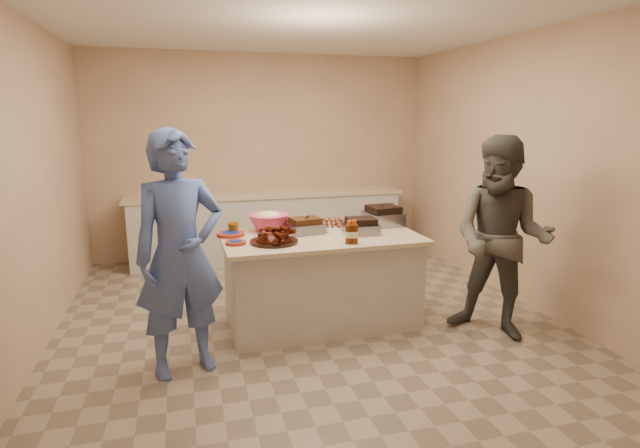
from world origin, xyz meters
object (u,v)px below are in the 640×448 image
object	(u,v)px
plastic_cup	(234,233)
guest_gray	(493,334)
island	(321,323)
rib_platter	(274,243)
bbq_bottle_b	(349,243)
roasting_pan	(383,225)
coleslaw_bowl	(269,230)
bbq_bottle_a	(354,243)
mustard_bottle	(297,233)
guest_blue	(187,369)

from	to	relation	value
plastic_cup	guest_gray	distance (m)	2.50
island	rib_platter	world-z (taller)	rib_platter
bbq_bottle_b	roasting_pan	bearing A→B (deg)	47.19
rib_platter	coleslaw_bowl	world-z (taller)	coleslaw_bowl
coleslaw_bowl	island	bearing A→B (deg)	-40.42
rib_platter	bbq_bottle_a	size ratio (longest dim) A/B	2.05
roasting_pan	bbq_bottle_a	bearing A→B (deg)	-134.99
coleslaw_bowl	bbq_bottle_b	distance (m)	0.88
coleslaw_bowl	guest_gray	size ratio (longest dim) A/B	0.22
island	mustard_bottle	xyz separation A→B (m)	(-0.19, 0.19, 0.84)
guest_blue	bbq_bottle_a	bearing A→B (deg)	-6.87
island	roasting_pan	size ratio (longest dim) A/B	5.38
guest_blue	guest_gray	distance (m)	2.63
rib_platter	roasting_pan	distance (m)	1.23
coleslaw_bowl	bbq_bottle_b	size ratio (longest dim) A/B	1.93
coleslaw_bowl	bbq_bottle_a	bearing A→B (deg)	-48.20
plastic_cup	guest_blue	bearing A→B (deg)	-118.30
coleslaw_bowl	bbq_bottle_a	size ratio (longest dim) A/B	1.89
guest_gray	mustard_bottle	bearing A→B (deg)	-159.04
guest_gray	plastic_cup	bearing A→B (deg)	-155.44
plastic_cup	guest_gray	world-z (taller)	plastic_cup
mustard_bottle	roasting_pan	bearing A→B (deg)	6.24
guest_blue	guest_gray	size ratio (longest dim) A/B	1.04
roasting_pan	coleslaw_bowl	bearing A→B (deg)	171.66
coleslaw_bowl	guest_blue	bearing A→B (deg)	-131.45
island	bbq_bottle_a	bearing A→B (deg)	-60.18
plastic_cup	guest_blue	xyz separation A→B (m)	(-0.47, -0.88, -0.84)
island	guest_gray	world-z (taller)	island
bbq_bottle_a	guest_gray	bearing A→B (deg)	-14.54
island	guest_blue	size ratio (longest dim) A/B	0.97
roasting_pan	bbq_bottle_b	distance (m)	0.82
island	bbq_bottle_a	distance (m)	0.92
plastic_cup	island	bearing A→B (deg)	-22.55
rib_platter	mustard_bottle	xyz separation A→B (m)	(0.27, 0.31, 0.00)
roasting_pan	guest_gray	distance (m)	1.43
bbq_bottle_a	bbq_bottle_b	distance (m)	0.04
coleslaw_bowl	bbq_bottle_a	world-z (taller)	coleslaw_bowl
coleslaw_bowl	guest_blue	distance (m)	1.48
bbq_bottle_b	island	bearing A→B (deg)	115.50
island	mustard_bottle	distance (m)	0.88
island	plastic_cup	bearing A→B (deg)	156.62
coleslaw_bowl	bbq_bottle_b	bearing A→B (deg)	-49.86
island	bbq_bottle_b	world-z (taller)	bbq_bottle_b
island	roasting_pan	distance (m)	1.13
rib_platter	coleslaw_bowl	size ratio (longest dim) A/B	1.08
island	guest_blue	world-z (taller)	island
island	guest_blue	distance (m)	1.35
roasting_pan	bbq_bottle_a	distance (m)	0.80
island	roasting_pan	xyz separation A→B (m)	(0.71, 0.28, 0.84)
guest_gray	roasting_pan	bearing A→B (deg)	175.35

